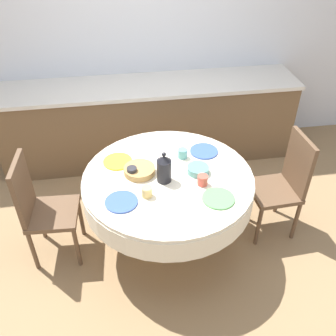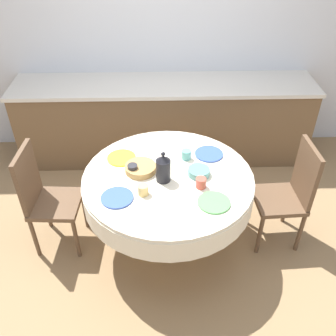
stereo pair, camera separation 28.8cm
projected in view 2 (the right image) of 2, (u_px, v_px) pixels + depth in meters
ground_plane at (168, 242)px, 3.40m from camera, size 12.00×12.00×0.00m
wall_back at (163, 36)px, 3.99m from camera, size 7.00×0.05×2.60m
kitchen_counter at (165, 121)px, 4.23m from camera, size 3.24×0.64×0.91m
dining_table at (168, 188)px, 3.01m from camera, size 1.36×1.36×0.76m
chair_left at (290, 191)px, 3.14m from camera, size 0.42×0.42×0.97m
chair_right at (44, 195)px, 3.10m from camera, size 0.42×0.42×0.97m
plate_near_left at (117, 198)px, 2.72m from camera, size 0.24×0.24×0.01m
cup_near_left at (143, 190)px, 2.74m from camera, size 0.08×0.08×0.08m
plate_near_right at (214, 202)px, 2.68m from camera, size 0.24×0.24×0.01m
cup_near_right at (201, 183)px, 2.81m from camera, size 0.08×0.08×0.08m
plate_far_left at (122, 158)px, 3.12m from camera, size 0.24×0.24×0.01m
cup_far_left at (133, 169)px, 2.94m from camera, size 0.08×0.08×0.08m
plate_far_right at (209, 154)px, 3.17m from camera, size 0.24×0.24×0.01m
cup_far_right at (186, 155)px, 3.10m from camera, size 0.08×0.08×0.08m
coffee_carafe at (163, 168)px, 2.83m from camera, size 0.11×0.11×0.26m
bread_basket at (141, 168)px, 2.98m from camera, size 0.25×0.25×0.05m
fruit_bowl at (199, 172)px, 2.93m from camera, size 0.17×0.17×0.06m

